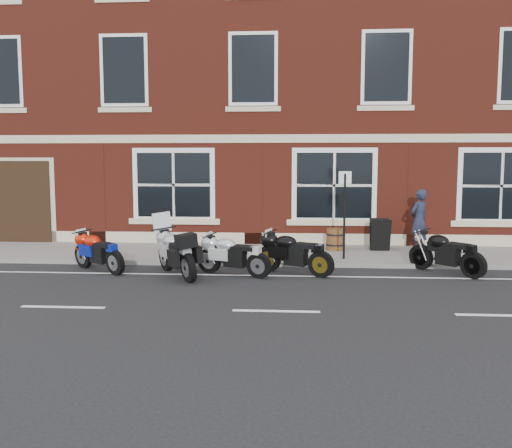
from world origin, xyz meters
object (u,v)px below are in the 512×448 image
object	(u,v)px
moto_sport_silver	(233,254)
moto_touring_silver	(177,251)
a_board_sign	(380,235)
barrel_planter	(336,239)
moto_sport_black	(293,252)
pedestrian_left	(419,220)
moto_sport_red	(99,251)
moto_naked_black	(446,251)
parking_sign	(345,209)

from	to	relation	value
moto_sport_silver	moto_touring_silver	bearing A→B (deg)	120.56
a_board_sign	barrel_planter	size ratio (longest dim) A/B	1.50
moto_sport_black	a_board_sign	world-z (taller)	a_board_sign
moto_touring_silver	a_board_sign	size ratio (longest dim) A/B	2.11
pedestrian_left	moto_sport_silver	bearing A→B (deg)	-5.64
moto_touring_silver	pedestrian_left	bearing A→B (deg)	-3.14
moto_sport_red	moto_sport_silver	bearing A→B (deg)	-57.28
moto_sport_red	moto_naked_black	distance (m)	8.50
moto_sport_red	barrel_planter	size ratio (longest dim) A/B	2.65
moto_sport_black	a_board_sign	size ratio (longest dim) A/B	2.01
moto_sport_red	parking_sign	size ratio (longest dim) A/B	0.71
moto_naked_black	barrel_planter	bearing A→B (deg)	90.65
moto_sport_black	pedestrian_left	distance (m)	4.77
moto_sport_red	moto_sport_silver	xyz separation A→B (m)	(3.37, -0.27, -0.00)
moto_sport_red	moto_sport_silver	distance (m)	3.38
moto_naked_black	a_board_sign	size ratio (longest dim) A/B	1.77
a_board_sign	pedestrian_left	bearing A→B (deg)	0.12
moto_sport_black	moto_touring_silver	bearing A→B (deg)	127.36
pedestrian_left	moto_sport_black	bearing A→B (deg)	1.37
moto_naked_black	a_board_sign	world-z (taller)	a_board_sign
pedestrian_left	barrel_planter	distance (m)	2.46
pedestrian_left	parking_sign	distance (m)	2.78
moto_naked_black	parking_sign	distance (m)	2.80
moto_sport_black	a_board_sign	distance (m)	3.93
moto_touring_silver	moto_sport_silver	size ratio (longest dim) A/B	1.06
moto_sport_silver	barrel_planter	size ratio (longest dim) A/B	2.96
moto_sport_silver	barrel_planter	distance (m)	4.24
moto_touring_silver	parking_sign	bearing A→B (deg)	-6.44
moto_touring_silver	moto_sport_silver	xyz separation A→B (m)	(1.32, 0.14, -0.09)
moto_naked_black	moto_sport_red	bearing A→B (deg)	140.61
moto_sport_silver	parking_sign	size ratio (longest dim) A/B	0.80
moto_sport_black	moto_naked_black	xyz separation A→B (m)	(3.68, 0.31, 0.00)
moto_naked_black	parking_sign	bearing A→B (deg)	111.01
moto_sport_red	pedestrian_left	distance (m)	8.98
barrel_planter	moto_sport_red	bearing A→B (deg)	-153.35
moto_sport_silver	barrel_planter	bearing A→B (deg)	-14.60
pedestrian_left	moto_touring_silver	bearing A→B (deg)	-10.42
moto_sport_black	barrel_planter	size ratio (longest dim) A/B	3.01
moto_sport_red	barrel_planter	distance (m)	6.75
parking_sign	moto_sport_red	bearing A→B (deg)	-164.20
a_board_sign	moto_touring_silver	bearing A→B (deg)	-148.57
moto_sport_silver	moto_naked_black	xyz separation A→B (m)	(5.13, 0.57, 0.03)
moto_sport_red	parking_sign	xyz separation A→B (m)	(6.15, 1.52, 0.95)
moto_sport_black	barrel_planter	distance (m)	3.28
moto_sport_black	parking_sign	bearing A→B (deg)	-12.03
moto_sport_silver	pedestrian_left	bearing A→B (deg)	-32.32
moto_touring_silver	parking_sign	distance (m)	4.62
moto_sport_silver	pedestrian_left	distance (m)	6.08
moto_naked_black	a_board_sign	bearing A→B (deg)	72.02
pedestrian_left	barrel_planter	bearing A→B (deg)	-38.26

